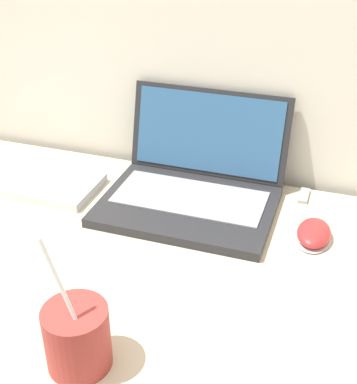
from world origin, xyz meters
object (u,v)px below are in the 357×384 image
Objects in this scene: laptop at (194,182)px; usb_stick at (304,196)px; external_keyboard at (14,178)px; drink_cup at (77,336)px; computer_mouse at (314,234)px.

laptop is 6.03× the size of usb_stick.
laptop is at bearing 8.14° from external_keyboard.
usb_stick is (0.25, 0.58, -0.05)m from drink_cup.
external_keyboard is at bearing -171.86° from laptop.
usb_stick is (-0.04, 0.16, -0.01)m from computer_mouse.
computer_mouse is (0.27, -0.07, -0.03)m from laptop.
computer_mouse reaches higher than usb_stick.
external_keyboard is 6.72× the size of usb_stick.
laptop is 0.49m from drink_cup.
external_keyboard is at bearing 132.58° from drink_cup.
drink_cup is 3.69× the size of usb_stick.
computer_mouse is 1.76× the size of usb_stick.
laptop is 1.64× the size of drink_cup.
external_keyboard is (-0.40, 0.43, -0.04)m from drink_cup.
external_keyboard is 0.66m from usb_stick.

